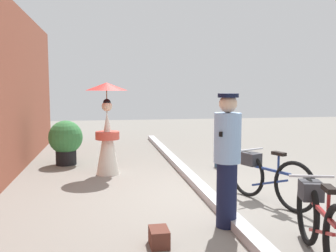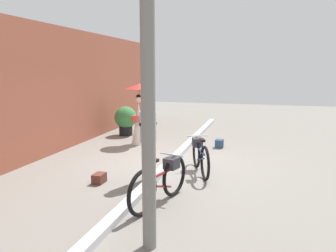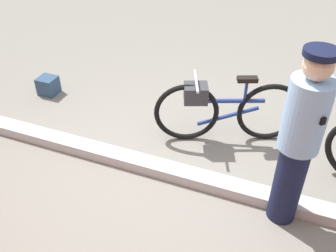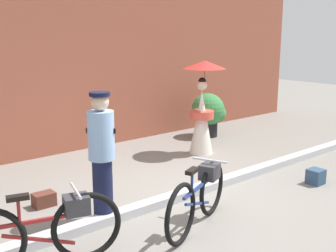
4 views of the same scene
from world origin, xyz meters
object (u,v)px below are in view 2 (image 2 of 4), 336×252
Objects in this scene: utility_pole at (148,63)px; potted_plant_by_door at (126,119)px; bicycle_far_side at (200,155)px; backpack_spare at (99,178)px; bicycle_near_officer at (161,180)px; person_with_parasol at (139,113)px; person_officer at (148,138)px; backpack_on_pavement at (220,143)px.

potted_plant_by_door is at bearing 25.49° from utility_pole.
backpack_spare is at bearing 123.89° from bicycle_far_side.
bicycle_near_officer is 4.81m from person_with_parasol.
bicycle_far_side is at bearing -135.04° from person_with_parasol.
potted_plant_by_door reaches higher than backpack_spare.
person_officer is 4.99m from potted_plant_by_door.
person_officer is 3.54m from person_with_parasol.
person_officer reaches higher than bicycle_far_side.
person_officer is 3.63m from backpack_on_pavement.
person_with_parasol is 1.53m from potted_plant_by_door.
person_officer reaches higher than backpack_spare.
backpack_on_pavement is 0.05× the size of utility_pole.
person_officer reaches higher than bicycle_near_officer.
person_with_parasol is at bearing 44.96° from bicycle_far_side.
person_officer is at bearing -155.83° from person_with_parasol.
bicycle_far_side is 4.85m from potted_plant_by_door.
potted_plant_by_door is at bearing 73.90° from backpack_on_pavement.
person_with_parasol is 2.66m from backpack_on_pavement.
utility_pole is (-3.31, 0.05, 1.98)m from bicycle_far_side.
potted_plant_by_door is 3.42× the size of backpack_spare.
utility_pole is (-2.06, -1.82, 2.30)m from backpack_spare.
backpack_on_pavement is 6.28m from utility_pole.
backpack_spare is at bearing 41.44° from utility_pole.
backpack_on_pavement is at bearing -106.10° from potted_plant_by_door.
utility_pole reaches higher than person_with_parasol.
backpack_spare is (-3.80, 1.99, -0.03)m from backpack_on_pavement.
person_officer is at bearing -65.87° from backpack_spare.
person_with_parasol is 6.25× the size of backpack_spare.
bicycle_far_side is 1.54× the size of potted_plant_by_door.
potted_plant_by_door is at bearing 28.74° from bicycle_near_officer.
utility_pole is (-5.70, -2.34, 1.42)m from person_with_parasol.
bicycle_near_officer is at bearing -151.26° from potted_plant_by_door.
bicycle_near_officer is at bearing -150.44° from person_officer.
person_with_parasol is at bearing -140.96° from potted_plant_by_door.
backpack_on_pavement is at bearing -17.47° from person_officer.
utility_pole is at bearing -138.56° from backpack_spare.
person_officer is 0.36× the size of utility_pole.
utility_pole is (-5.86, 0.18, 2.27)m from backpack_on_pavement.
bicycle_far_side is at bearing 177.17° from backpack_on_pavement.
person_with_parasol is (2.39, 2.39, 0.55)m from bicycle_far_side.
potted_plant_by_door reaches higher than backpack_on_pavement.
person_with_parasol is 3.78m from backpack_spare.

